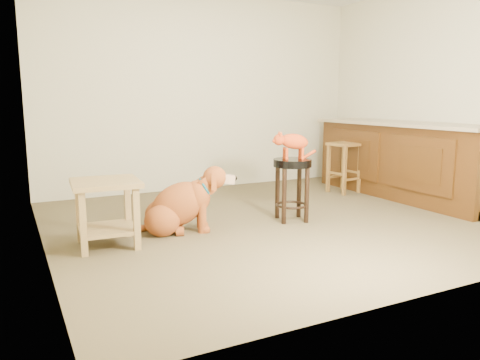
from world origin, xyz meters
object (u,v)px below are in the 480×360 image
wood_stool (344,167)px  golden_retriever (180,206)px  side_table (106,203)px  tabby_kitten (292,142)px  padded_stool (292,177)px

wood_stool → golden_retriever: wood_stool is taller
side_table → tabby_kitten: tabby_kitten is taller
side_table → golden_retriever: (0.69, 0.14, -0.13)m
padded_stool → golden_retriever: padded_stool is taller
padded_stool → tabby_kitten: (-0.01, 0.00, 0.35)m
padded_stool → tabby_kitten: tabby_kitten is taller
wood_stool → golden_retriever: (-2.55, -0.78, -0.10)m
padded_stool → wood_stool: bearing=33.0°
side_table → tabby_kitten: size_ratio=1.15×
side_table → golden_retriever: golden_retriever is taller
padded_stool → golden_retriever: 1.17m
wood_stool → side_table: 3.37m
padded_stool → side_table: padded_stool is taller
padded_stool → golden_retriever: size_ratio=0.64×
golden_retriever → side_table: bearing=-151.5°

